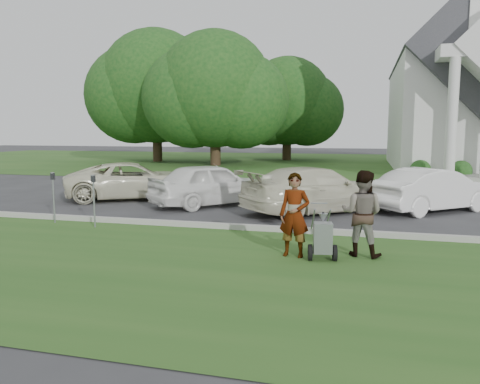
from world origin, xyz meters
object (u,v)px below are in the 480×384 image
at_px(tree_far, 156,92).
at_px(striping_cart, 323,239).
at_px(tree_back, 287,105).
at_px(car_a, 133,181).
at_px(person_right, 362,214).
at_px(parking_meter_near, 94,195).
at_px(church, 469,78).
at_px(tree_left, 215,95).
at_px(car_b, 212,184).
at_px(car_d, 433,190).
at_px(person_left, 294,216).
at_px(car_c, 316,190).
at_px(parking_meter_far, 53,191).

bearing_deg(tree_far, striping_cart, -59.42).
height_order(tree_back, car_a, tree_back).
xyz_separation_m(person_right, parking_meter_near, (-6.76, 1.12, 0.01)).
bearing_deg(person_right, car_a, -24.15).
xyz_separation_m(church, tree_left, (-17.01, -1.13, -0.83)).
distance_m(car_b, car_d, 7.15).
relative_size(striping_cart, car_b, 0.27).
bearing_deg(parking_meter_near, car_a, 106.76).
height_order(tree_far, striping_cart, tree_far).
relative_size(person_left, parking_meter_near, 1.21).
xyz_separation_m(striping_cart, person_right, (0.72, 0.54, 0.43)).
height_order(car_c, car_d, car_c).
relative_size(tree_back, car_c, 1.97).
bearing_deg(person_right, car_d, -96.80).
bearing_deg(car_d, parking_meter_far, 74.37).
bearing_deg(parking_meter_far, car_d, 24.54).
height_order(striping_cart, car_d, car_d).
bearing_deg(person_left, car_d, 69.17).
distance_m(person_left, car_d, 7.35).
relative_size(parking_meter_near, car_a, 0.28).
xyz_separation_m(tree_left, car_c, (9.15, -18.29, -4.40)).
distance_m(parking_meter_far, car_a, 4.86).
height_order(church, striping_cart, church).
bearing_deg(tree_back, car_a, -93.99).
bearing_deg(parking_meter_far, parking_meter_near, -10.18).
bearing_deg(person_left, tree_left, 118.59).
bearing_deg(striping_cart, parking_meter_far, 155.32).
distance_m(tree_left, parking_meter_far, 22.42).
relative_size(parking_meter_near, car_b, 0.33).
bearing_deg(car_c, tree_back, -31.78).
height_order(parking_meter_near, car_d, parking_meter_near).
distance_m(person_left, car_b, 6.89).
bearing_deg(tree_left, car_d, -53.50).
bearing_deg(car_a, car_c, -130.48).
bearing_deg(car_b, parking_meter_far, 93.09).
bearing_deg(tree_back, parking_meter_near, -90.40).
height_order(person_left, car_d, person_left).
bearing_deg(tree_far, church, -4.66).
relative_size(striping_cart, car_a, 0.23).
height_order(tree_back, person_left, tree_back).
distance_m(tree_back, car_c, 27.09).
bearing_deg(tree_far, person_left, -60.22).
xyz_separation_m(person_right, car_a, (-8.30, 6.22, -0.19)).
xyz_separation_m(tree_left, parking_meter_near, (3.79, -22.14, -4.23)).
bearing_deg(person_left, car_b, 129.35).
relative_size(striping_cart, car_c, 0.23).
distance_m(striping_cart, car_c, 5.55).
relative_size(tree_back, parking_meter_far, 6.83).
height_order(tree_left, tree_far, tree_far).
distance_m(tree_far, car_d, 27.97).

